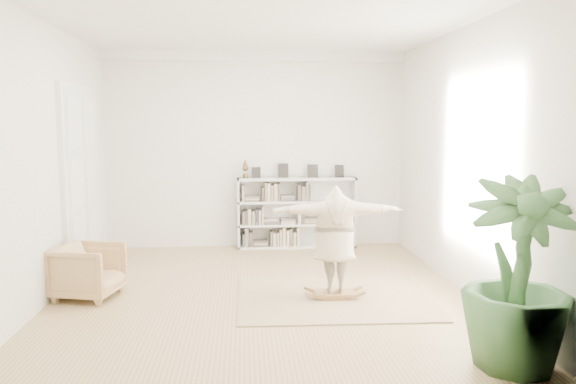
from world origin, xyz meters
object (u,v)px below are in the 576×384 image
object	(u,v)px
armchair	(88,271)
houseplant	(518,274)
bookshelf	(296,213)
rocker_board	(334,293)
person	(335,236)

from	to	relation	value
armchair	houseplant	bearing A→B (deg)	-105.73
bookshelf	rocker_board	size ratio (longest dim) A/B	4.03
houseplant	rocker_board	bearing A→B (deg)	121.44
armchair	bookshelf	bearing A→B (deg)	-33.80
armchair	houseplant	world-z (taller)	houseplant
bookshelf	armchair	xyz separation A→B (m)	(-3.03, -2.84, -0.28)
bookshelf	armchair	size ratio (longest dim) A/B	2.80
person	houseplant	xyz separation A→B (m)	(1.35, -2.21, 0.07)
bookshelf	person	world-z (taller)	bookshelf
person	bookshelf	bearing A→B (deg)	-84.95
rocker_board	houseplant	distance (m)	2.72
bookshelf	houseplant	size ratio (longest dim) A/B	1.21
rocker_board	houseplant	xyz separation A→B (m)	(1.35, -2.21, 0.83)
bookshelf	rocker_board	distance (m)	3.21
armchair	person	distance (m)	3.29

